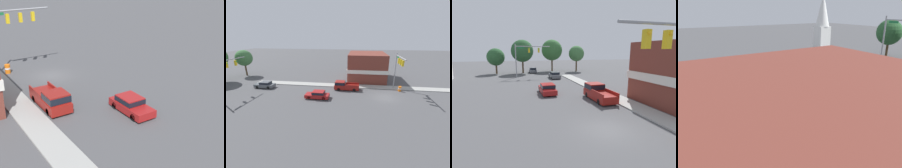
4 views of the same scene
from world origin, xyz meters
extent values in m
cylinder|color=gray|center=(-5.98, 29.67, 3.71)|extent=(0.22, 0.22, 7.42)
cube|color=#196B38|center=(-4.78, 29.67, 6.63)|extent=(1.40, 0.04, 0.30)
cylinder|color=black|center=(-2.99, 14.02, 0.33)|extent=(0.22, 0.66, 0.66)
cylinder|color=black|center=(-1.31, 14.02, 0.33)|extent=(0.22, 0.66, 0.66)
cylinder|color=black|center=(-2.99, 11.27, 0.33)|extent=(0.22, 0.66, 0.66)
cylinder|color=black|center=(-1.31, 11.27, 0.33)|extent=(0.22, 0.66, 0.66)
cube|color=maroon|center=(-2.15, 12.65, 0.50)|extent=(1.89, 4.45, 0.64)
cube|color=maroon|center=(-2.15, 12.38, 1.12)|extent=(1.74, 2.14, 0.59)
cube|color=black|center=(-2.15, 12.38, 1.12)|extent=(1.76, 2.22, 0.41)
cylinder|color=black|center=(2.40, 9.19, 0.33)|extent=(0.22, 0.66, 0.66)
cylinder|color=black|center=(4.19, 9.19, 0.33)|extent=(0.22, 0.66, 0.66)
cylinder|color=black|center=(2.40, 5.89, 0.33)|extent=(0.22, 0.66, 0.66)
cylinder|color=black|center=(4.19, 5.89, 0.33)|extent=(0.22, 0.66, 0.66)
cube|color=maroon|center=(3.30, 7.54, 0.61)|extent=(2.01, 5.32, 0.85)
cube|color=maroon|center=(3.30, 8.99, 1.43)|extent=(1.91, 2.02, 0.80)
cube|color=black|center=(3.30, 8.99, 1.43)|extent=(1.93, 2.10, 0.56)
cube|color=maroon|center=(2.35, 6.38, 1.21)|extent=(0.12, 3.00, 0.35)
cube|color=maroon|center=(4.24, 6.38, 1.21)|extent=(0.12, 3.00, 0.35)
cube|color=white|center=(-20.37, 30.25, 2.55)|extent=(2.46, 2.46, 5.10)
cone|color=white|center=(-20.37, 30.25, 8.21)|extent=(2.71, 2.71, 6.23)
cylinder|color=#4C3823|center=(-10.90, 37.93, 1.17)|extent=(0.44, 0.44, 2.34)
sphere|color=#28562D|center=(-10.90, 37.93, 4.37)|extent=(4.49, 4.49, 4.49)
camera|label=1|loc=(12.86, 32.21, 12.37)|focal=50.00mm
camera|label=2|loc=(-27.50, 5.09, 11.36)|focal=24.00mm
camera|label=3|loc=(-6.52, -10.98, 5.87)|focal=28.00mm
camera|label=4|loc=(13.90, 1.91, 8.25)|focal=35.00mm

